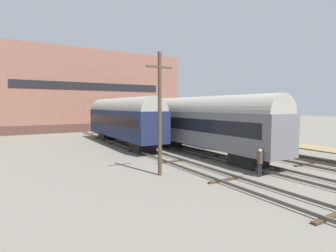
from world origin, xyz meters
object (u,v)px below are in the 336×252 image
at_px(train_car_navy, 122,118).
at_px(utility_pole, 160,112).
at_px(bench, 267,136).
at_px(person_worker, 260,160).
at_px(train_car_grey, 201,121).
at_px(train_car_brown, 185,118).

xyz_separation_m(train_car_navy, utility_pole, (-2.77, -13.72, 1.01)).
distance_m(train_car_navy, bench, 15.63).
bearing_deg(person_worker, train_car_navy, 97.82).
bearing_deg(train_car_navy, train_car_grey, -66.40).
bearing_deg(train_car_navy, train_car_brown, -6.65).
distance_m(train_car_grey, bench, 7.20).
bearing_deg(train_car_brown, person_worker, -109.23).
bearing_deg(person_worker, bench, 35.89).
relative_size(train_car_brown, utility_pole, 2.19).
height_order(train_car_navy, person_worker, train_car_navy).
relative_size(train_car_brown, train_car_navy, 1.05).
relative_size(train_car_navy, person_worker, 9.22).
height_order(bench, utility_pole, utility_pole).
relative_size(train_car_grey, train_car_navy, 1.06).
height_order(train_car_brown, train_car_grey, train_car_grey).
distance_m(person_worker, utility_pole, 6.93).
bearing_deg(bench, train_car_brown, 104.92).
xyz_separation_m(train_car_brown, person_worker, (-5.70, -16.35, -1.80)).
xyz_separation_m(train_car_navy, bench, (10.81, -11.19, -1.54)).
xyz_separation_m(bench, person_worker, (-8.43, -6.10, -0.42)).
bearing_deg(train_car_navy, person_worker, -82.18).
relative_size(bench, person_worker, 0.79).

